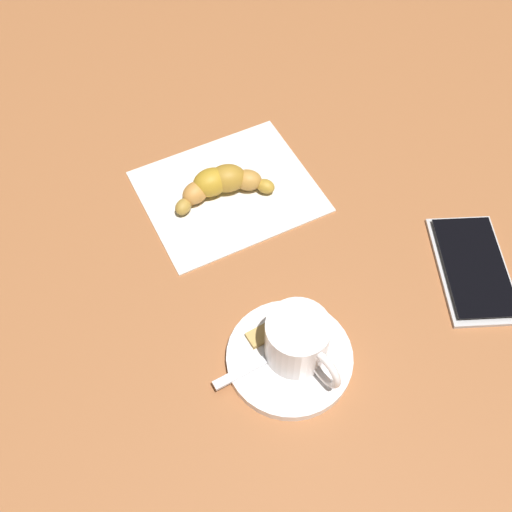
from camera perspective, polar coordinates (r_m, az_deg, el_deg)
ground_plane at (r=0.67m, az=-0.67°, el=0.01°), size 1.80×1.80×0.00m
saucer at (r=0.60m, az=3.13°, el=-9.45°), size 0.12×0.12×0.01m
espresso_cup at (r=0.57m, az=3.98°, el=-7.88°), size 0.09×0.06×0.05m
teaspoon at (r=0.60m, az=3.34°, el=-8.31°), size 0.05×0.13×0.01m
sugar_packet at (r=0.61m, az=2.13°, el=-6.52°), size 0.03×0.07×0.01m
napkin at (r=0.72m, az=-2.59°, el=6.08°), size 0.20×0.22×0.00m
croissant at (r=0.71m, az=-3.28°, el=6.79°), size 0.05×0.12×0.03m
cell_phone at (r=0.69m, az=19.57°, el=-1.05°), size 0.15×0.10×0.01m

